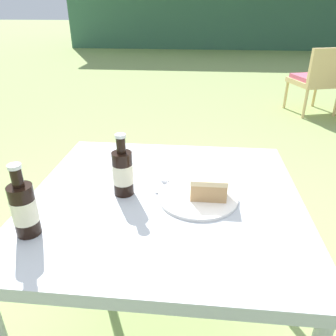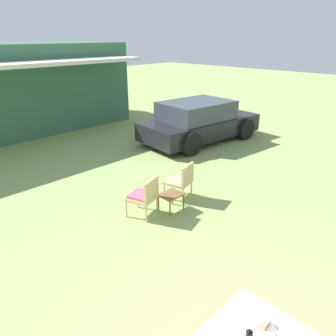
# 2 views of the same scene
# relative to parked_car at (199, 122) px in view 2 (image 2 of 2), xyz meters

# --- Properties ---
(parked_car) EXTENTS (4.26, 2.34, 1.34)m
(parked_car) POSITION_rel_parked_car_xyz_m (0.00, 0.00, 0.00)
(parked_car) COLOR black
(parked_car) RESTS_ON ground_plane
(wicker_chair_cushioned) EXTENTS (0.61, 0.62, 0.81)m
(wicker_chair_cushioned) POSITION_rel_parked_car_xyz_m (-4.59, -2.40, -0.21)
(wicker_chair_cushioned) COLOR tan
(wicker_chair_cushioned) RESTS_ON ground_plane
(wicker_chair_plain) EXTENTS (0.59, 0.61, 0.81)m
(wicker_chair_plain) POSITION_rel_parked_car_xyz_m (-3.54, -2.43, -0.20)
(wicker_chair_plain) COLOR tan
(wicker_chair_plain) RESTS_ON ground_plane
(garden_side_table) EXTENTS (0.45, 0.37, 0.37)m
(garden_side_table) POSITION_rel_parked_car_xyz_m (-4.07, -2.63, -0.33)
(garden_side_table) COLOR brown
(garden_side_table) RESTS_ON ground_plane
(cake_on_plate) EXTENTS (0.26, 0.26, 0.08)m
(cake_on_plate) POSITION_rel_parked_car_xyz_m (-5.98, -5.72, 0.06)
(cake_on_plate) COLOR white
(cake_on_plate) RESTS_ON patio_table
(fork) EXTENTS (0.18, 0.07, 0.01)m
(fork) POSITION_rel_parked_car_xyz_m (-6.04, -5.72, 0.04)
(fork) COLOR silver
(fork) RESTS_ON patio_table
(loose_bottle_cap) EXTENTS (0.03, 0.03, 0.01)m
(loose_bottle_cap) POSITION_rel_parked_car_xyz_m (-6.11, -5.61, 0.04)
(loose_bottle_cap) COLOR silver
(loose_bottle_cap) RESTS_ON patio_table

